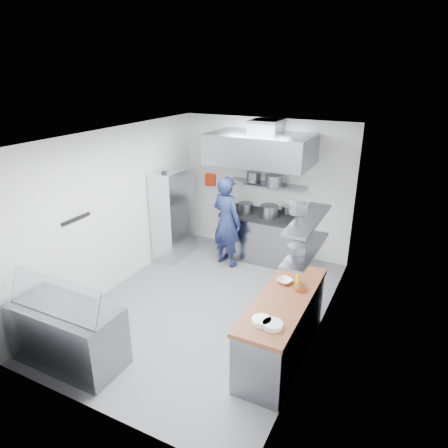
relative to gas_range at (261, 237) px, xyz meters
The scene contains 36 objects.
floor 2.15m from the gas_range, 92.73° to the right, with size 5.00×5.00×0.00m, color slate.
ceiling 3.15m from the gas_range, 92.73° to the right, with size 5.00×5.00×0.00m, color silver.
wall_back 1.04m from the gas_range, 104.04° to the left, with size 3.60×0.02×2.80m, color white.
wall_front 4.70m from the gas_range, 91.25° to the right, with size 3.60×0.02×2.80m, color white.
wall_left 2.99m from the gas_range, 132.14° to the right, with size 5.00×0.02×2.80m, color white.
wall_right 2.86m from the gas_range, 51.01° to the right, with size 5.00×0.02×2.80m, color white.
gas_range is the anchor object (origin of this frame).
cooktop 0.48m from the gas_range, ahead, with size 1.57×0.78×0.06m, color black.
stock_pot_left 0.69m from the gas_range, 169.57° to the right, with size 0.29×0.29×0.20m, color slate.
stock_pot_mid 0.67m from the gas_range, 28.38° to the right, with size 0.35×0.35×0.24m, color slate.
stock_pot_right 0.78m from the gas_range, 30.53° to the left, with size 0.23×0.23×0.16m, color slate.
over_range_shelf 1.10m from the gas_range, 90.00° to the left, with size 1.60×0.30×0.04m, color gray.
shelf_pot_a 1.26m from the gas_range, 136.70° to the left, with size 0.28×0.28×0.18m, color slate.
shelf_pot_b 1.22m from the gas_range, 27.78° to the left, with size 0.34×0.34×0.22m, color slate.
extractor_hood 1.86m from the gas_range, 90.00° to the right, with size 1.90×1.15×0.55m, color gray.
hood_duct 2.23m from the gas_range, 90.00° to the left, with size 0.55×0.55×0.24m, color slate.
red_firebox 1.70m from the gas_range, 165.86° to the left, with size 0.22×0.10×0.26m, color red.
chef 0.89m from the gas_range, 130.70° to the right, with size 0.66×0.43×1.81m, color #172047.
wire_rack 1.86m from the gas_range, 155.09° to the right, with size 0.50×0.90×1.85m, color silver.
rack_bin_a 1.97m from the gas_range, 147.40° to the right, with size 0.15×0.18×0.16m, color white.
rack_bin_b 1.99m from the gas_range, 155.21° to the right, with size 0.14×0.18×0.16m, color yellow.
rack_jar 2.33m from the gas_range, 146.31° to the right, with size 0.10×0.10×0.18m, color black.
knife_strip 3.70m from the gas_range, 122.01° to the right, with size 0.04×0.55×0.05m, color black.
prep_counter_base 3.03m from the gas_range, 62.93° to the right, with size 0.62×2.00×0.84m, color gray.
prep_counter_top 3.06m from the gas_range, 62.93° to the right, with size 0.65×2.04×0.06m, color brown.
plate_stack_a 3.64m from the gas_range, 68.52° to the right, with size 0.23×0.23×0.06m, color white.
plate_stack_b 3.71m from the gas_range, 66.51° to the right, with size 0.24×0.24×0.06m, color white.
copper_pan 2.89m from the gas_range, 58.22° to the right, with size 0.17×0.17×0.06m, color #CC7939.
squeeze_bottle 2.71m from the gas_range, 57.61° to the right, with size 0.06×0.06×0.18m, color yellow.
mixing_bowl 2.69m from the gas_range, 61.60° to the right, with size 0.21×0.21×0.05m, color white.
wall_shelf_lower 3.04m from the gas_range, 57.31° to the right, with size 0.30×1.30×0.04m, color gray.
wall_shelf_upper 3.21m from the gas_range, 57.31° to the right, with size 0.30×1.30×0.04m, color gray.
shelf_pot_c 3.20m from the gas_range, 60.66° to the right, with size 0.23×0.23×0.10m, color slate.
shelf_pot_d 3.10m from the gas_range, 59.21° to the right, with size 0.23×0.23×0.14m, color slate.
display_case 4.25m from the gas_range, 105.02° to the right, with size 1.50×0.70×0.85m, color gray.
display_glass 4.40m from the gas_range, 104.61° to the right, with size 1.47×0.02×0.45m, color silver.
Camera 1 is at (2.79, -4.98, 3.70)m, focal length 32.00 mm.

